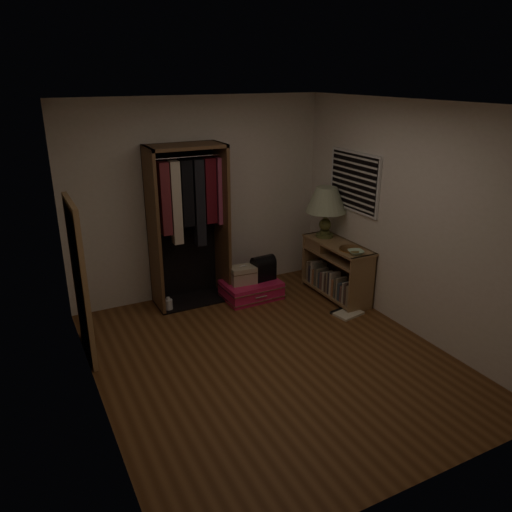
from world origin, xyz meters
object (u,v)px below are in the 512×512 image
object	(u,v)px
console_bookshelf	(335,268)
table_lamp	(326,201)
open_wardrobe	(189,212)
pink_suitcase	(251,289)
black_bag	(263,267)
train_case	(243,275)
white_jug	(169,305)
floor_mirror	(80,281)

from	to	relation	value
console_bookshelf	table_lamp	bearing A→B (deg)	88.92
open_wardrobe	pink_suitcase	xyz separation A→B (m)	(0.72, -0.30, -1.09)
open_wardrobe	black_bag	world-z (taller)	open_wardrobe
train_case	white_jug	distance (m)	1.04
open_wardrobe	pink_suitcase	size ratio (longest dim) A/B	2.65
open_wardrobe	white_jug	distance (m)	1.21
black_bag	table_lamp	xyz separation A→B (m)	(0.86, -0.15, 0.85)
floor_mirror	table_lamp	bearing A→B (deg)	5.63
console_bookshelf	white_jug	bearing A→B (deg)	165.54
floor_mirror	train_case	xyz separation A→B (m)	(2.08, 0.48, -0.50)
train_case	table_lamp	distance (m)	1.48
pink_suitcase	black_bag	size ratio (longest dim) A/B	2.34
white_jug	table_lamp	bearing A→B (deg)	-7.39
pink_suitcase	table_lamp	xyz separation A→B (m)	(1.05, -0.15, 1.13)
black_bag	pink_suitcase	bearing A→B (deg)	176.99
table_lamp	console_bookshelf	bearing A→B (deg)	-91.08
console_bookshelf	open_wardrobe	xyz separation A→B (m)	(-1.76, 0.73, 0.82)
open_wardrobe	console_bookshelf	bearing A→B (deg)	-22.41
open_wardrobe	floor_mirror	distance (m)	1.71
open_wardrobe	table_lamp	size ratio (longest dim) A/B	2.99
open_wardrobe	train_case	distance (m)	1.09
console_bookshelf	table_lamp	world-z (taller)	table_lamp
pink_suitcase	console_bookshelf	bearing A→B (deg)	-23.53
train_case	white_jug	world-z (taller)	train_case
floor_mirror	train_case	size ratio (longest dim) A/B	4.74
table_lamp	open_wardrobe	bearing A→B (deg)	165.68
pink_suitcase	floor_mirror	bearing A→B (deg)	-169.18
open_wardrobe	white_jug	world-z (taller)	open_wardrobe
black_bag	table_lamp	world-z (taller)	table_lamp
console_bookshelf	pink_suitcase	world-z (taller)	console_bookshelf
white_jug	pink_suitcase	bearing A→B (deg)	-6.64
open_wardrobe	floor_mirror	size ratio (longest dim) A/B	1.21
black_bag	table_lamp	size ratio (longest dim) A/B	0.48
open_wardrobe	black_bag	size ratio (longest dim) A/B	6.20
floor_mirror	train_case	world-z (taller)	floor_mirror
console_bookshelf	floor_mirror	distance (m)	3.27
console_bookshelf	train_case	distance (m)	1.24
train_case	floor_mirror	bearing A→B (deg)	-161.87
white_jug	floor_mirror	bearing A→B (deg)	-151.02
pink_suitcase	white_jug	size ratio (longest dim) A/B	4.22
pink_suitcase	train_case	size ratio (longest dim) A/B	2.16
train_case	black_bag	size ratio (longest dim) A/B	1.08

